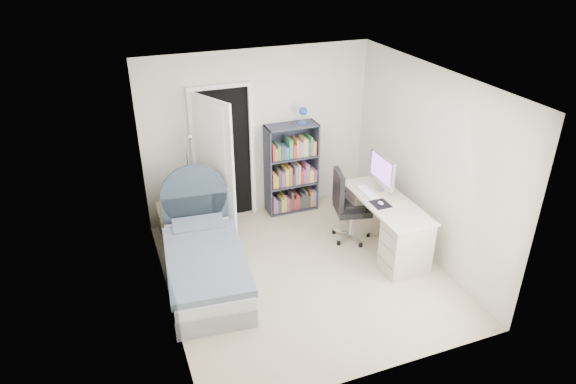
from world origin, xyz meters
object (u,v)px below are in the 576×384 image
object	(u,v)px
nightstand	(172,213)
floor_lamp	(192,192)
bed	(205,261)
bookcase	(292,172)
office_chair	(347,203)
desk	(384,222)

from	to	relation	value
nightstand	floor_lamp	size ratio (longest dim) A/B	0.40
bed	nightstand	world-z (taller)	bed
nightstand	floor_lamp	world-z (taller)	floor_lamp
bed	floor_lamp	size ratio (longest dim) A/B	1.35
floor_lamp	bookcase	bearing A→B (deg)	2.23
bookcase	office_chair	xyz separation A→B (m)	(0.38, -1.08, -0.06)
bed	bookcase	world-z (taller)	bookcase
bookcase	nightstand	bearing A→B (deg)	-174.50
bookcase	desk	world-z (taller)	bookcase
bookcase	office_chair	distance (m)	1.15
nightstand	office_chair	bearing A→B (deg)	-21.64
desk	office_chair	world-z (taller)	desk
floor_lamp	office_chair	bearing A→B (deg)	-27.72
floor_lamp	nightstand	bearing A→B (deg)	-159.66
bookcase	office_chair	size ratio (longest dim) A/B	1.58
bookcase	floor_lamp	bearing A→B (deg)	-177.77
bed	floor_lamp	world-z (taller)	floor_lamp
bed	desk	world-z (taller)	desk
floor_lamp	bed	bearing A→B (deg)	-95.42
floor_lamp	bookcase	xyz separation A→B (m)	(1.56, 0.06, 0.03)
nightstand	office_chair	xyz separation A→B (m)	(2.27, -0.90, 0.18)
floor_lamp	office_chair	distance (m)	2.19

